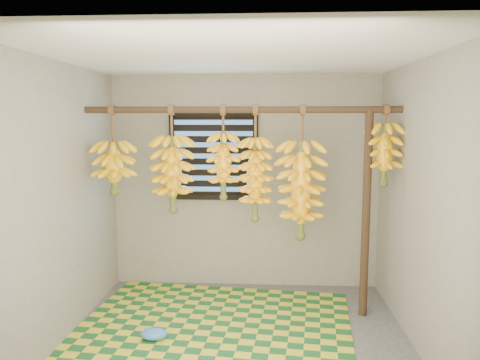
# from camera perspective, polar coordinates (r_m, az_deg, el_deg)

# --- Properties ---
(floor) EXTENTS (3.00, 3.00, 0.01)m
(floor) POSITION_cam_1_polar(r_m,az_deg,el_deg) (4.22, -0.46, -19.59)
(floor) COLOR #474747
(floor) RESTS_ON ground
(ceiling) EXTENTS (3.00, 3.00, 0.01)m
(ceiling) POSITION_cam_1_polar(r_m,az_deg,el_deg) (3.79, -0.50, 14.91)
(ceiling) COLOR silver
(ceiling) RESTS_ON wall_back
(wall_back) EXTENTS (3.00, 0.01, 2.40)m
(wall_back) POSITION_cam_1_polar(r_m,az_deg,el_deg) (5.31, 0.60, -0.27)
(wall_back) COLOR gray
(wall_back) RESTS_ON floor
(wall_left) EXTENTS (0.01, 3.00, 2.40)m
(wall_left) POSITION_cam_1_polar(r_m,az_deg,el_deg) (4.20, -21.45, -2.85)
(wall_left) COLOR gray
(wall_left) RESTS_ON floor
(wall_right) EXTENTS (0.01, 3.00, 2.40)m
(wall_right) POSITION_cam_1_polar(r_m,az_deg,el_deg) (4.02, 21.51, -3.30)
(wall_right) COLOR gray
(wall_right) RESTS_ON floor
(window) EXTENTS (1.00, 0.04, 1.00)m
(window) POSITION_cam_1_polar(r_m,az_deg,el_deg) (5.28, -3.22, 2.95)
(window) COLOR black
(window) RESTS_ON wall_back
(hanging_pole) EXTENTS (3.00, 0.06, 0.06)m
(hanging_pole) POSITION_cam_1_polar(r_m,az_deg,el_deg) (4.46, 0.11, 8.57)
(hanging_pole) COLOR #3E2A18
(hanging_pole) RESTS_ON wall_left
(support_post) EXTENTS (0.08, 0.08, 2.00)m
(support_post) POSITION_cam_1_polar(r_m,az_deg,el_deg) (4.64, 15.11, -4.16)
(support_post) COLOR #3E2A18
(support_post) RESTS_ON floor
(woven_mat) EXTENTS (2.69, 2.25, 0.01)m
(woven_mat) POSITION_cam_1_polar(r_m,az_deg,el_deg) (4.55, -3.17, -17.34)
(woven_mat) COLOR #195624
(woven_mat) RESTS_ON floor
(plastic_bag) EXTENTS (0.24, 0.18, 0.10)m
(plastic_bag) POSITION_cam_1_polar(r_m,az_deg,el_deg) (4.34, -10.45, -17.98)
(plastic_bag) COLOR #3777CF
(plastic_bag) RESTS_ON woven_mat
(banana_bunch_a) EXTENTS (0.39, 0.39, 0.86)m
(banana_bunch_a) POSITION_cam_1_polar(r_m,az_deg,el_deg) (4.72, -15.11, 1.47)
(banana_bunch_a) COLOR brown
(banana_bunch_a) RESTS_ON hanging_pole
(banana_bunch_b) EXTENTS (0.40, 0.40, 1.03)m
(banana_bunch_b) POSITION_cam_1_polar(r_m,az_deg,el_deg) (4.57, -8.22, 0.74)
(banana_bunch_b) COLOR brown
(banana_bunch_b) RESTS_ON hanging_pole
(banana_bunch_c) EXTENTS (0.29, 0.29, 0.91)m
(banana_bunch_c) POSITION_cam_1_polar(r_m,az_deg,el_deg) (4.49, -2.04, 1.76)
(banana_bunch_c) COLOR brown
(banana_bunch_c) RESTS_ON hanging_pole
(banana_bunch_d) EXTENTS (0.31, 0.31, 1.11)m
(banana_bunch_d) POSITION_cam_1_polar(r_m,az_deg,el_deg) (4.49, 1.87, 0.10)
(banana_bunch_d) COLOR brown
(banana_bunch_d) RESTS_ON hanging_pole
(banana_bunch_e) EXTENTS (0.44, 0.44, 1.28)m
(banana_bunch_e) POSITION_cam_1_polar(r_m,az_deg,el_deg) (4.51, 7.47, -1.22)
(banana_bunch_e) COLOR brown
(banana_bunch_e) RESTS_ON hanging_pole
(banana_bunch_f) EXTENTS (0.34, 0.34, 0.76)m
(banana_bunch_f) POSITION_cam_1_polar(r_m,az_deg,el_deg) (4.60, 17.19, 3.01)
(banana_bunch_f) COLOR brown
(banana_bunch_f) RESTS_ON hanging_pole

